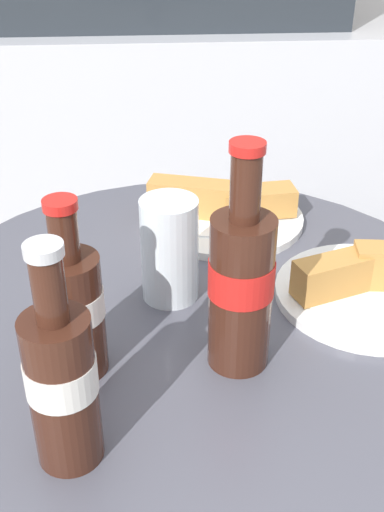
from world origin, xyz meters
TOP-DOWN VIEW (x-y plane):
  - bistro_table at (0.00, 0.00)m, footprint 0.76×0.76m
  - cola_bottle_left at (0.04, -0.11)m, footprint 0.07×0.07m
  - cola_bottle_right at (-0.13, -0.23)m, footprint 0.06×0.06m
  - cola_bottle_center at (-0.14, -0.11)m, footprint 0.07×0.07m
  - drinking_glass at (-0.03, 0.02)m, footprint 0.07×0.07m
  - lunch_plate_near at (0.06, 0.22)m, footprint 0.24×0.24m
  - lunch_plate_far at (0.22, 0.00)m, footprint 0.24×0.24m
  - parked_car at (-0.24, 2.06)m, footprint 4.07×1.67m

SIDE VIEW (x-z plane):
  - parked_car at x=-0.24m, z-range -0.02..1.20m
  - bistro_table at x=0.00m, z-range 0.22..0.98m
  - lunch_plate_far at x=0.22m, z-range 0.75..0.82m
  - lunch_plate_near at x=0.06m, z-range 0.75..0.82m
  - drinking_glass at x=-0.03m, z-range 0.76..0.90m
  - cola_bottle_center at x=-0.14m, z-range 0.74..0.95m
  - cola_bottle_right at x=-0.13m, z-range 0.74..0.97m
  - cola_bottle_left at x=0.04m, z-range 0.74..1.00m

